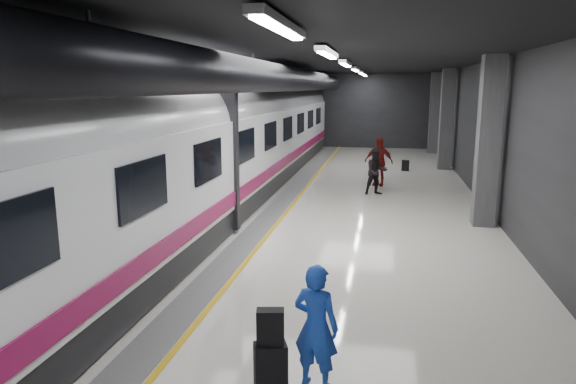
{
  "coord_description": "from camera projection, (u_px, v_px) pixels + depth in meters",
  "views": [
    {
      "loc": [
        1.88,
        -12.26,
        3.67
      ],
      "look_at": [
        -0.18,
        -1.4,
        1.41
      ],
      "focal_mm": 32.0,
      "sensor_mm": 36.0,
      "label": 1
    }
  ],
  "objects": [
    {
      "name": "ground",
      "position": [
        305.0,
        236.0,
        12.87
      ],
      "size": [
        40.0,
        40.0,
        0.0
      ],
      "primitive_type": "plane",
      "color": "silver",
      "rests_on": "ground"
    },
    {
      "name": "platform_hall",
      "position": [
        301.0,
        93.0,
        13.14
      ],
      "size": [
        10.02,
        40.02,
        4.51
      ],
      "color": "black",
      "rests_on": "ground"
    },
    {
      "name": "train",
      "position": [
        180.0,
        152.0,
        13.05
      ],
      "size": [
        3.05,
        38.0,
        4.05
      ],
      "color": "black",
      "rests_on": "ground"
    },
    {
      "name": "traveler_main",
      "position": [
        316.0,
        327.0,
        6.26
      ],
      "size": [
        0.67,
        0.53,
        1.6
      ],
      "primitive_type": "imported",
      "rotation": [
        0.0,
        0.0,
        2.87
      ],
      "color": "blue",
      "rests_on": "ground"
    },
    {
      "name": "suitcase_main",
      "position": [
        271.0,
        368.0,
        6.23
      ],
      "size": [
        0.45,
        0.37,
        0.64
      ],
      "primitive_type": "cube",
      "rotation": [
        0.0,
        0.0,
        0.37
      ],
      "color": "black",
      "rests_on": "ground"
    },
    {
      "name": "shoulder_bag",
      "position": [
        270.0,
        327.0,
        6.13
      ],
      "size": [
        0.36,
        0.24,
        0.44
      ],
      "primitive_type": "cube",
      "rotation": [
        0.0,
        0.0,
        0.2
      ],
      "color": "black",
      "rests_on": "suitcase_main"
    },
    {
      "name": "traveler_far_a",
      "position": [
        376.0,
        172.0,
        17.78
      ],
      "size": [
        0.95,
        0.85,
        1.62
      ],
      "primitive_type": "imported",
      "rotation": [
        0.0,
        0.0,
        0.36
      ],
      "color": "black",
      "rests_on": "ground"
    },
    {
      "name": "traveler_far_b",
      "position": [
        379.0,
        162.0,
        19.42
      ],
      "size": [
        1.14,
        0.66,
        1.83
      ],
      "primitive_type": "imported",
      "rotation": [
        0.0,
        0.0,
        -0.21
      ],
      "color": "maroon",
      "rests_on": "ground"
    },
    {
      "name": "suitcase_far",
      "position": [
        405.0,
        165.0,
        23.0
      ],
      "size": [
        0.35,
        0.25,
        0.48
      ],
      "primitive_type": "cube",
      "rotation": [
        0.0,
        0.0,
        -0.11
      ],
      "color": "black",
      "rests_on": "ground"
    }
  ]
}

